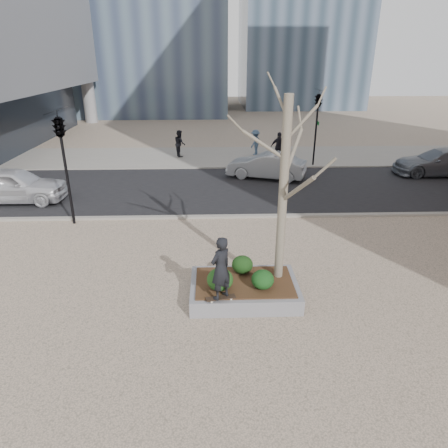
{
  "coord_description": "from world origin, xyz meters",
  "views": [
    {
      "loc": [
        0.1,
        -9.63,
        6.32
      ],
      "look_at": [
        0.5,
        2.0,
        1.4
      ],
      "focal_mm": 32.0,
      "sensor_mm": 36.0,
      "label": 1
    }
  ],
  "objects_px": {
    "planter": "(244,290)",
    "police_car": "(14,185)",
    "skateboard": "(221,299)",
    "skateboarder": "(221,268)"
  },
  "relations": [
    {
      "from": "planter",
      "to": "police_car",
      "type": "height_order",
      "value": "police_car"
    },
    {
      "from": "police_car",
      "to": "planter",
      "type": "bearing_deg",
      "value": -128.92
    },
    {
      "from": "planter",
      "to": "police_car",
      "type": "bearing_deg",
      "value": 140.25
    },
    {
      "from": "planter",
      "to": "skateboard",
      "type": "xyz_separation_m",
      "value": [
        -0.68,
        -0.83,
        0.26
      ]
    },
    {
      "from": "planter",
      "to": "skateboarder",
      "type": "distance_m",
      "value": 1.58
    },
    {
      "from": "planter",
      "to": "skateboard",
      "type": "distance_m",
      "value": 1.1
    },
    {
      "from": "skateboard",
      "to": "skateboarder",
      "type": "height_order",
      "value": "skateboarder"
    },
    {
      "from": "skateboard",
      "to": "skateboarder",
      "type": "bearing_deg",
      "value": 0.0
    },
    {
      "from": "skateboard",
      "to": "police_car",
      "type": "xyz_separation_m",
      "value": [
        -9.32,
        9.14,
        0.33
      ]
    },
    {
      "from": "planter",
      "to": "police_car",
      "type": "distance_m",
      "value": 13.02
    }
  ]
}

